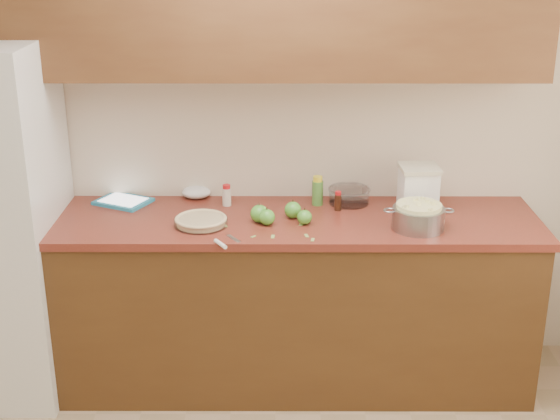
{
  "coord_description": "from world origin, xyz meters",
  "views": [
    {
      "loc": [
        0.03,
        -2.16,
        2.32
      ],
      "look_at": [
        0.02,
        1.43,
        0.98
      ],
      "focal_mm": 50.0,
      "sensor_mm": 36.0,
      "label": 1
    }
  ],
  "objects_px": {
    "pie": "(201,221)",
    "flour_canister": "(418,188)",
    "tablet": "(123,201)",
    "colander": "(418,217)"
  },
  "relations": [
    {
      "from": "colander",
      "to": "flour_canister",
      "type": "bearing_deg",
      "value": 81.77
    },
    {
      "from": "pie",
      "to": "flour_canister",
      "type": "height_order",
      "value": "flour_canister"
    },
    {
      "from": "pie",
      "to": "tablet",
      "type": "xyz_separation_m",
      "value": [
        -0.44,
        0.32,
        -0.01
      ]
    },
    {
      "from": "pie",
      "to": "tablet",
      "type": "relative_size",
      "value": 0.81
    },
    {
      "from": "pie",
      "to": "flour_canister",
      "type": "distance_m",
      "value": 1.11
    },
    {
      "from": "colander",
      "to": "tablet",
      "type": "xyz_separation_m",
      "value": [
        -1.49,
        0.36,
        -0.05
      ]
    },
    {
      "from": "colander",
      "to": "flour_canister",
      "type": "height_order",
      "value": "flour_canister"
    },
    {
      "from": "flour_canister",
      "to": "colander",
      "type": "bearing_deg",
      "value": -98.23
    },
    {
      "from": "pie",
      "to": "colander",
      "type": "xyz_separation_m",
      "value": [
        1.05,
        -0.04,
        0.04
      ]
    },
    {
      "from": "pie",
      "to": "colander",
      "type": "bearing_deg",
      "value": -2.21
    }
  ]
}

